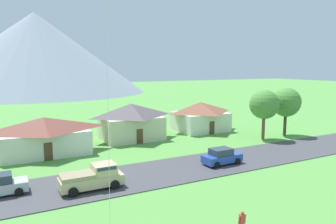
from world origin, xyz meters
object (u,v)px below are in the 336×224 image
object	(u,v)px
tree_center	(264,105)
tree_right_of_center	(286,102)
house_rightmost	(131,121)
house_left_center	(200,116)
parked_car_blue_mid_west	(222,157)
house_right_center	(44,135)
watcher_person	(242,223)
pickup_truck_sand_west_side	(93,177)

from	to	relation	value
tree_center	tree_right_of_center	world-z (taller)	tree_right_of_center
house_rightmost	house_left_center	bearing A→B (deg)	3.10
tree_center	parked_car_blue_mid_west	size ratio (longest dim) A/B	1.66
house_right_center	house_rightmost	size ratio (longest dim) A/B	1.23
house_right_center	tree_right_of_center	distance (m)	33.61
house_rightmost	tree_center	size ratio (longest dim) A/B	1.23
tree_right_of_center	parked_car_blue_mid_west	size ratio (longest dim) A/B	1.68
tree_center	parked_car_blue_mid_west	distance (m)	14.64
tree_right_of_center	watcher_person	distance (m)	31.77
house_rightmost	tree_right_of_center	world-z (taller)	tree_right_of_center
house_right_center	parked_car_blue_mid_west	xyz separation A→B (m)	(15.90, -13.05, -1.40)
pickup_truck_sand_west_side	watcher_person	size ratio (longest dim) A/B	3.11
house_left_center	pickup_truck_sand_west_side	bearing A→B (deg)	-142.41
house_left_center	pickup_truck_sand_west_side	distance (m)	27.34
parked_car_blue_mid_west	pickup_truck_sand_west_side	xyz separation A→B (m)	(-13.71, -0.48, 0.19)
house_rightmost	parked_car_blue_mid_west	size ratio (longest dim) A/B	2.03
tree_center	pickup_truck_sand_west_side	size ratio (longest dim) A/B	1.35
tree_center	tree_right_of_center	size ratio (longest dim) A/B	0.98
tree_center	pickup_truck_sand_west_side	xyz separation A→B (m)	(-26.05, -7.21, -3.90)
pickup_truck_sand_west_side	watcher_person	distance (m)	13.15
house_right_center	pickup_truck_sand_west_side	world-z (taller)	house_right_center
pickup_truck_sand_west_side	house_rightmost	bearing A→B (deg)	58.96
house_rightmost	tree_center	world-z (taller)	tree_center
house_rightmost	tree_center	xyz separation A→B (m)	(16.42, -8.79, 2.33)
house_left_center	house_right_center	xyz separation A→B (m)	(-23.82, -3.13, -0.13)
house_left_center	parked_car_blue_mid_west	size ratio (longest dim) A/B	1.93
pickup_truck_sand_west_side	watcher_person	world-z (taller)	pickup_truck_sand_west_side
house_left_center	tree_center	bearing A→B (deg)	-64.93
tree_right_of_center	watcher_person	bearing A→B (deg)	-142.04
house_left_center	parked_car_blue_mid_west	xyz separation A→B (m)	(-7.93, -16.18, -1.52)
house_left_center	watcher_person	size ratio (longest dim) A/B	4.90
tree_right_of_center	parked_car_blue_mid_west	world-z (taller)	tree_right_of_center
tree_center	pickup_truck_sand_west_side	distance (m)	27.31
tree_right_of_center	house_right_center	bearing A→B (deg)	169.90
house_right_center	parked_car_blue_mid_west	world-z (taller)	house_right_center
house_rightmost	tree_right_of_center	bearing A→B (deg)	-21.53
house_left_center	parked_car_blue_mid_west	world-z (taller)	house_left_center
house_right_center	tree_right_of_center	bearing A→B (deg)	-10.10
tree_center	watcher_person	bearing A→B (deg)	-136.70
house_left_center	tree_center	size ratio (longest dim) A/B	1.17
house_rightmost	pickup_truck_sand_west_side	xyz separation A→B (m)	(-9.63, -16.01, -1.57)
watcher_person	pickup_truck_sand_west_side	bearing A→B (deg)	116.94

